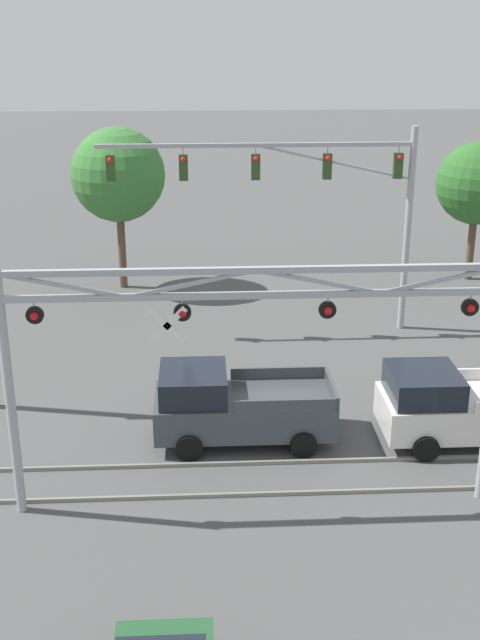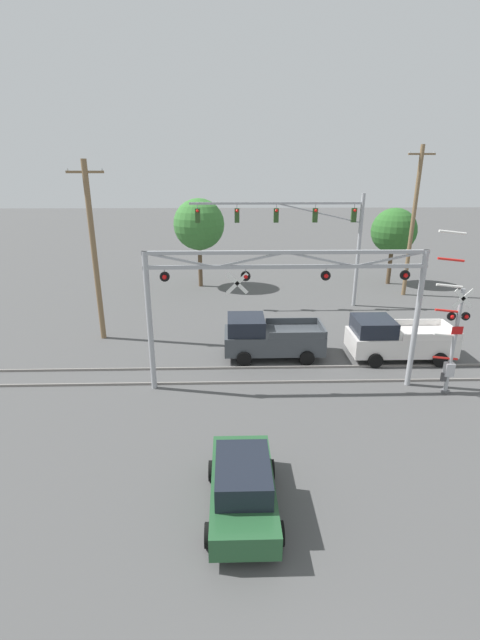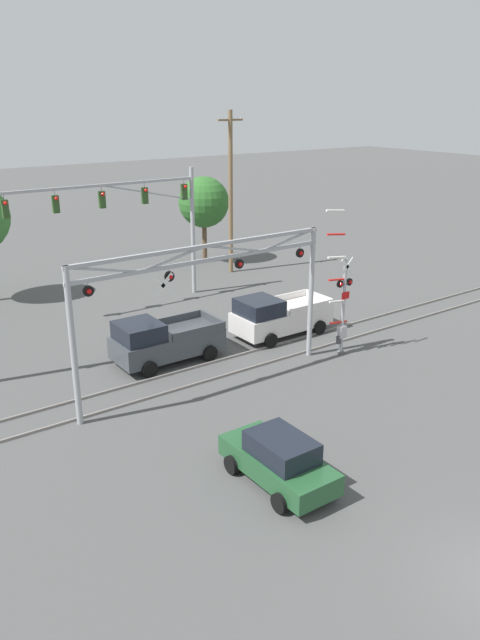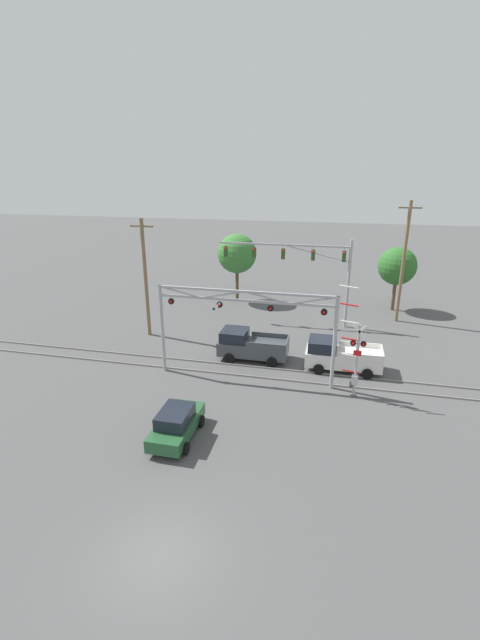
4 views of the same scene
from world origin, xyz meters
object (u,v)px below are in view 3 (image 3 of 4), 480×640
(crossing_gantry, at_px, (206,287))
(sedan_waiting, at_px, (279,460))
(traffic_signal_span, at_px, (143,210))
(pickup_truck_lead, at_px, (163,341))
(crossing_signal_mast, at_px, (342,305))
(utility_pole_right, at_px, (231,192))
(background_tree_beyond_span, at_px, (204,202))
(pickup_truck_following, at_px, (278,316))

(crossing_gantry, relative_size, sedan_waiting, 2.80)
(traffic_signal_span, bearing_deg, pickup_truck_lead, -112.77)
(pickup_truck_lead, bearing_deg, crossing_signal_mast, -29.12)
(pickup_truck_lead, distance_m, sedan_waiting, 10.15)
(traffic_signal_span, height_order, pickup_truck_lead, traffic_signal_span)
(crossing_signal_mast, relative_size, utility_pole_right, 0.65)
(utility_pole_right, height_order, background_tree_beyond_span, utility_pole_right)
(pickup_truck_following, bearing_deg, sedan_waiting, -128.48)
(crossing_signal_mast, bearing_deg, sedan_waiting, -143.86)
(crossing_gantry, relative_size, utility_pole_right, 1.08)
(traffic_signal_span, height_order, utility_pole_right, utility_pole_right)
(traffic_signal_span, height_order, pickup_truck_following, traffic_signal_span)
(crossing_signal_mast, xyz_separation_m, pickup_truck_following, (-0.79, 3.47, -1.34))
(crossing_signal_mast, bearing_deg, pickup_truck_following, 102.89)
(traffic_signal_span, bearing_deg, pickup_truck_following, -71.97)
(crossing_signal_mast, height_order, background_tree_beyond_span, crossing_signal_mast)
(crossing_gantry, distance_m, crossing_signal_mast, 6.88)
(crossing_gantry, xyz_separation_m, pickup_truck_lead, (-0.28, 3.13, -3.15))
(traffic_signal_span, distance_m, background_tree_beyond_span, 9.47)
(pickup_truck_lead, relative_size, utility_pole_right, 0.47)
(crossing_signal_mast, xyz_separation_m, utility_pole_right, (3.97, 14.35, 2.93))
(traffic_signal_span, height_order, sedan_waiting, traffic_signal_span)
(crossing_gantry, relative_size, pickup_truck_following, 2.25)
(crossing_gantry, xyz_separation_m, crossing_signal_mast, (6.60, -0.71, -1.81))
(crossing_gantry, relative_size, background_tree_beyond_span, 1.86)
(background_tree_beyond_span, bearing_deg, crossing_signal_mast, -102.71)
(sedan_waiting, distance_m, utility_pole_right, 24.43)
(background_tree_beyond_span, bearing_deg, crossing_gantry, -122.08)
(crossing_gantry, height_order, sedan_waiting, crossing_gantry)
(pickup_truck_lead, relative_size, pickup_truck_following, 0.98)
(crossing_gantry, height_order, background_tree_beyond_span, background_tree_beyond_span)
(pickup_truck_following, distance_m, utility_pole_right, 12.63)
(crossing_signal_mast, xyz_separation_m, background_tree_beyond_span, (3.96, 17.56, 1.85))
(utility_pole_right, distance_m, background_tree_beyond_span, 3.38)
(traffic_signal_span, distance_m, utility_pole_right, 7.90)
(crossing_gantry, distance_m, traffic_signal_span, 11.60)
(pickup_truck_following, relative_size, utility_pole_right, 0.48)
(crossing_signal_mast, relative_size, background_tree_beyond_span, 1.12)
(background_tree_beyond_span, bearing_deg, traffic_signal_span, -142.62)
(utility_pole_right, bearing_deg, background_tree_beyond_span, 90.17)
(crossing_gantry, distance_m, pickup_truck_lead, 4.45)
(crossing_gantry, relative_size, pickup_truck_lead, 2.31)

